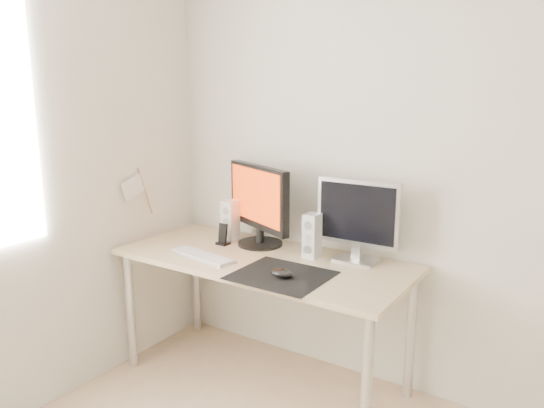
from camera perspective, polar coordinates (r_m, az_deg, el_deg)
The scene contains 11 objects.
wall_back at distance 2.71m, azimuth 20.11°, elevation 3.70°, with size 3.50×3.50×0.00m, color white.
mousepad at distance 2.61m, azimuth 1.01°, elevation -7.68°, with size 0.45×0.40×0.00m, color black.
mouse at distance 2.56m, azimuth 1.04°, elevation -7.49°, with size 0.11×0.07×0.04m, color black.
desk at distance 2.89m, azimuth -0.99°, elevation -7.23°, with size 1.60×0.70×0.73m.
main_monitor at distance 3.02m, azimuth -1.45°, elevation 0.18°, with size 0.52×0.34×0.47m.
second_monitor at distance 2.77m, azimuth 9.23°, elevation -1.39°, with size 0.45×0.16×0.43m.
speaker_left at distance 3.16m, azimuth -4.49°, elevation -1.77°, with size 0.08×0.09×0.24m.
speaker_right at distance 2.84m, azimuth 4.31°, elevation -3.42°, with size 0.08×0.09×0.24m.
keyboard at distance 2.89m, azimuth -7.55°, elevation -5.55°, with size 0.43×0.18×0.02m.
phone_dock at distance 3.09m, azimuth -5.29°, elevation -3.68°, with size 0.07×0.06×0.13m.
pennant at distance 3.19m, azimuth -14.33°, elevation 1.64°, with size 0.01×0.23×0.29m.
Camera 1 is at (0.60, -0.87, 1.64)m, focal length 35.00 mm.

